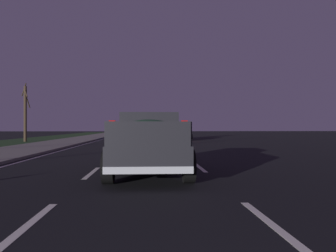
{
  "coord_description": "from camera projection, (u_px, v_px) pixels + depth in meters",
  "views": [
    {
      "loc": [
        -0.57,
        0.03,
        1.41
      ],
      "look_at": [
        11.44,
        -0.73,
        1.44
      ],
      "focal_mm": 33.64,
      "sensor_mm": 36.0,
      "label": 1
    }
  ],
  "objects": [
    {
      "name": "sedan_red",
      "position": [
        181.0,
        133.0,
        33.6
      ],
      "size": [
        4.45,
        2.1,
        1.54
      ],
      "color": "maroon",
      "rests_on": "ground"
    },
    {
      "name": "sedan_blue",
      "position": [
        117.0,
        132.0,
        36.15
      ],
      "size": [
        4.44,
        2.08,
        1.54
      ],
      "color": "navy",
      "rests_on": "ground"
    },
    {
      "name": "grass_verge",
      "position": [
        2.0,
        143.0,
        26.72
      ],
      "size": [
        108.0,
        6.0,
        0.01
      ],
      "primitive_type": "cube",
      "color": "#1E3819",
      "rests_on": "ground"
    },
    {
      "name": "sidewalk_shoulder",
      "position": [
        62.0,
        142.0,
        27.04
      ],
      "size": [
        108.0,
        4.0,
        0.12
      ],
      "primitive_type": "cube",
      "color": "slate",
      "rests_on": "ground"
    },
    {
      "name": "pickup_truck",
      "position": [
        149.0,
        141.0,
        9.68
      ],
      "size": [
        5.44,
        2.31,
        1.87
      ],
      "color": "#232328",
      "rests_on": "ground"
    },
    {
      "name": "sedan_white",
      "position": [
        147.0,
        133.0,
        31.79
      ],
      "size": [
        4.44,
        2.08,
        1.54
      ],
      "color": "silver",
      "rests_on": "ground"
    },
    {
      "name": "ground",
      "position": [
        148.0,
        143.0,
        27.51
      ],
      "size": [
        144.0,
        144.0,
        0.0
      ],
      "primitive_type": "plane",
      "color": "black"
    },
    {
      "name": "lane_markings",
      "position": [
        116.0,
        141.0,
        30.15
      ],
      "size": [
        108.0,
        7.04,
        0.01
      ],
      "color": "silver",
      "rests_on": "ground"
    },
    {
      "name": "bare_tree_far",
      "position": [
        25.0,
        112.0,
        29.86
      ],
      "size": [
        2.05,
        1.32,
        5.59
      ],
      "color": "#423323",
      "rests_on": "ground"
    }
  ]
}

